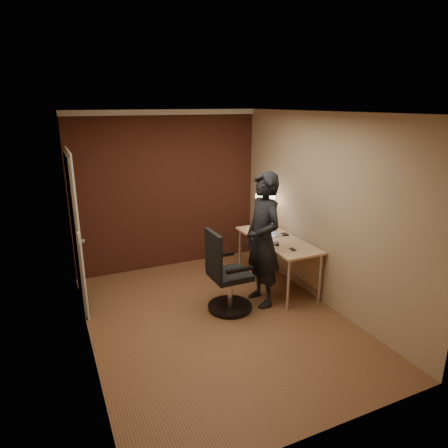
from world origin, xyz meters
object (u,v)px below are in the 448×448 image
at_px(mouse, 277,244).
at_px(wallet, 285,234).
at_px(phone, 293,249).
at_px(person, 263,240).
at_px(desk, 281,246).
at_px(office_chair, 225,277).
at_px(desk_lamp, 265,202).
at_px(laptop, 268,230).

distance_m(mouse, wallet, 0.46).
height_order(mouse, phone, mouse).
distance_m(phone, person, 0.44).
relative_size(desk, office_chair, 1.41).
bearing_deg(desk, desk_lamp, 89.38).
bearing_deg(mouse, office_chair, -145.80).
distance_m(office_chair, person, 0.68).
bearing_deg(mouse, person, -129.74).
relative_size(desk, laptop, 4.51).
xyz_separation_m(wallet, office_chair, (-1.18, -0.46, -0.27)).
height_order(desk_lamp, laptop, desk_lamp).
xyz_separation_m(mouse, phone, (0.10, -0.25, -0.01)).
relative_size(desk_lamp, laptop, 1.61).
xyz_separation_m(desk_lamp, office_chair, (-1.07, -0.87, -0.68)).
relative_size(desk_lamp, phone, 4.65).
xyz_separation_m(mouse, person, (-0.30, -0.15, 0.14)).
bearing_deg(mouse, laptop, 98.00).
bearing_deg(desk_lamp, laptop, -109.17).
distance_m(laptop, phone, 0.71).
xyz_separation_m(phone, wallet, (0.24, 0.56, 0.01)).
distance_m(desk_lamp, office_chair, 1.53).
relative_size(desk, desk_lamp, 2.80).
bearing_deg(phone, desk, 87.11).
bearing_deg(desk, wallet, 40.21).
xyz_separation_m(laptop, person, (-0.43, -0.60, 0.10)).
relative_size(mouse, person, 0.06).
bearing_deg(laptop, person, -125.88).
bearing_deg(phone, person, 177.45).
height_order(desk, person, person).
bearing_deg(person, mouse, 115.69).
distance_m(phone, wallet, 0.61).
bearing_deg(person, office_chair, -90.41).
xyz_separation_m(desk, mouse, (-0.22, -0.22, 0.14)).
bearing_deg(wallet, phone, -112.74).
relative_size(desk_lamp, office_chair, 0.50).
bearing_deg(laptop, wallet, -34.60).
xyz_separation_m(desk, wallet, (0.11, 0.10, 0.14)).
height_order(desk_lamp, office_chair, desk_lamp).
bearing_deg(desk, office_chair, -160.99).
bearing_deg(office_chair, laptop, 31.73).
bearing_deg(laptop, desk, -69.40).
relative_size(desk, wallet, 13.64).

